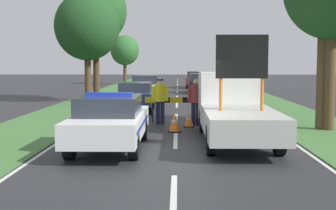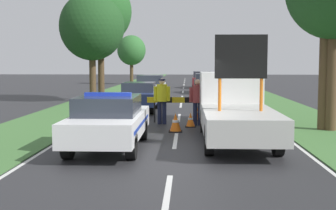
% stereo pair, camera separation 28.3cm
% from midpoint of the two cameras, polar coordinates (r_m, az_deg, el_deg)
% --- Properties ---
extents(ground_plane, '(160.00, 160.00, 0.00)m').
position_cam_midpoint_polar(ground_plane, '(12.46, 0.22, -6.00)').
color(ground_plane, '#28282B').
extents(lane_markings, '(7.23, 74.67, 0.01)m').
position_cam_midpoint_polar(lane_markings, '(31.96, 0.86, 0.89)').
color(lane_markings, silver).
rests_on(lane_markings, ground).
extents(grass_verge_left, '(3.27, 120.00, 0.03)m').
position_cam_midpoint_polar(grass_verge_left, '(32.78, -8.44, 0.96)').
color(grass_verge_left, '#427038').
rests_on(grass_verge_left, ground).
extents(grass_verge_right, '(3.27, 120.00, 0.03)m').
position_cam_midpoint_polar(grass_verge_right, '(32.71, 10.18, 0.93)').
color(grass_verge_right, '#427038').
rests_on(grass_verge_right, ground).
extents(police_car, '(1.85, 4.96, 1.60)m').
position_cam_midpoint_polar(police_car, '(13.23, -7.68, -1.93)').
color(police_car, white).
rests_on(police_car, ground).
extents(work_truck, '(2.02, 6.30, 3.18)m').
position_cam_midpoint_polar(work_truck, '(14.79, 7.50, -0.29)').
color(work_truck, white).
rests_on(work_truck, ground).
extents(road_barrier, '(3.03, 0.08, 1.03)m').
position_cam_midpoint_polar(road_barrier, '(18.82, 1.35, 0.42)').
color(road_barrier, black).
rests_on(road_barrier, ground).
extents(police_officer, '(0.64, 0.41, 1.80)m').
position_cam_midpoint_polar(police_officer, '(18.32, -1.42, 0.98)').
color(police_officer, '#191E38').
rests_on(police_officer, ground).
extents(pedestrian_civilian, '(0.64, 0.41, 1.78)m').
position_cam_midpoint_polar(pedestrian_civilian, '(17.97, 2.96, 0.81)').
color(pedestrian_civilian, '#191E38').
rests_on(pedestrian_civilian, ground).
extents(traffic_cone_near_police, '(0.37, 0.37, 0.51)m').
position_cam_midpoint_polar(traffic_cone_near_police, '(17.35, -4.87, -1.98)').
color(traffic_cone_near_police, black).
rests_on(traffic_cone_near_police, ground).
extents(traffic_cone_centre_front, '(0.35, 0.35, 0.49)m').
position_cam_midpoint_polar(traffic_cone_centre_front, '(20.58, -7.06, -0.90)').
color(traffic_cone_centre_front, black).
rests_on(traffic_cone_centre_front, ground).
extents(traffic_cone_near_truck, '(0.45, 0.45, 0.62)m').
position_cam_midpoint_polar(traffic_cone_near_truck, '(19.66, 2.82, -0.97)').
color(traffic_cone_near_truck, black).
rests_on(traffic_cone_near_truck, ground).
extents(traffic_cone_behind_barrier, '(0.47, 0.47, 0.65)m').
position_cam_midpoint_polar(traffic_cone_behind_barrier, '(16.37, 0.31, -2.15)').
color(traffic_cone_behind_barrier, black).
rests_on(traffic_cone_behind_barrier, ground).
extents(traffic_cone_lane_edge, '(0.39, 0.39, 0.55)m').
position_cam_midpoint_polar(traffic_cone_lane_edge, '(17.62, 2.11, -1.81)').
color(traffic_cone_lane_edge, black).
rests_on(traffic_cone_lane_edge, ground).
extents(queued_car_hatch_blue, '(1.72, 4.18, 1.44)m').
position_cam_midpoint_polar(queued_car_hatch_blue, '(23.17, -4.28, 1.11)').
color(queued_car_hatch_blue, navy).
rests_on(queued_car_hatch_blue, ground).
extents(queued_car_van_white, '(1.76, 4.51, 1.62)m').
position_cam_midpoint_polar(queued_car_van_white, '(29.90, -2.99, 2.15)').
color(queued_car_van_white, silver).
rests_on(queued_car_van_white, ground).
extents(queued_car_sedan_black, '(1.76, 4.28, 1.54)m').
position_cam_midpoint_polar(queued_car_sedan_black, '(37.07, 3.70, 2.69)').
color(queued_car_sedan_black, black).
rests_on(queued_car_sedan_black, ground).
extents(queued_car_wagon_maroon, '(1.79, 4.55, 1.57)m').
position_cam_midpoint_polar(queued_car_wagon_maroon, '(44.33, 3.19, 3.14)').
color(queued_car_wagon_maroon, maroon).
rests_on(queued_car_wagon_maroon, ground).
extents(roadside_tree_near_right, '(3.11, 3.11, 5.37)m').
position_cam_midpoint_polar(roadside_tree_near_right, '(51.65, -5.45, 6.64)').
color(roadside_tree_near_right, '#4C3823').
rests_on(roadside_tree_near_right, ground).
extents(roadside_tree_mid_left, '(3.91, 3.91, 6.63)m').
position_cam_midpoint_polar(roadside_tree_mid_left, '(28.86, -10.11, 9.39)').
color(roadside_tree_mid_left, '#4C3823').
rests_on(roadside_tree_mid_left, ground).
extents(roadside_tree_far_left, '(3.89, 3.89, 7.63)m').
position_cam_midpoint_polar(roadside_tree_far_left, '(29.99, -9.10, 11.14)').
color(roadside_tree_far_left, '#4C3823').
rests_on(roadside_tree_far_left, ground).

